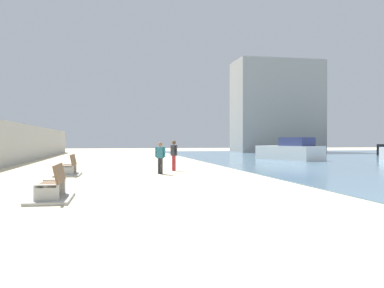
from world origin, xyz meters
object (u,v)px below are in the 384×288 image
bench_near (52,191)px  boat_distant (290,151)px  bench_far (69,170)px  person_standing (174,153)px  person_walking (160,156)px

bench_near → boat_distant: 25.18m
bench_far → boat_distant: size_ratio=0.33×
bench_near → boat_distant: bearing=50.7°
person_standing → person_walking: bearing=-117.1°
person_standing → boat_distant: (11.11, 9.68, -0.19)m
boat_distant → bench_near: bearing=-129.3°
boat_distant → bench_far: bearing=-144.8°
person_walking → person_standing: 2.07m
bench_near → boat_distant: (15.94, 19.48, 0.52)m
person_walking → person_standing: bearing=62.9°
person_walking → boat_distant: (12.05, 11.53, -0.13)m
bench_near → boat_distant: size_ratio=0.33×
bench_near → bench_far: size_ratio=1.00×
person_walking → bench_near: bearing=-116.0°
person_walking → person_standing: size_ratio=0.95×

